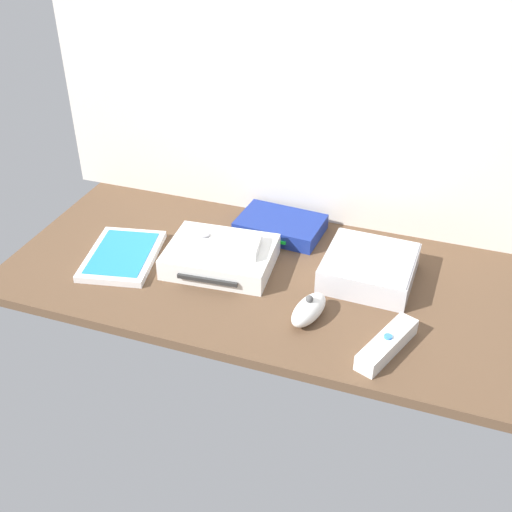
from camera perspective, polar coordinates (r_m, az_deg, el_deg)
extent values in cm
cube|color=brown|center=(125.22, 0.00, -1.90)|extent=(100.00, 48.00, 2.00)
cube|color=silver|center=(131.34, 3.69, 16.00)|extent=(110.00, 1.20, 64.00)
cube|color=white|center=(125.47, -3.29, -0.10)|extent=(22.16, 17.55, 4.40)
cube|color=#2D2D2D|center=(119.15, -4.49, -2.23)|extent=(12.01, 1.51, 0.80)
cube|color=silver|center=(123.55, 10.30, -1.09)|extent=(17.53, 17.53, 5.00)
cube|color=silver|center=(122.07, 10.42, -0.08)|extent=(16.83, 16.83, 0.30)
cube|color=white|center=(131.28, -12.09, 0.03)|extent=(17.10, 21.32, 1.40)
cube|color=#2384CC|center=(130.85, -12.13, 0.31)|extent=(14.17, 18.23, 0.16)
cube|color=navy|center=(136.68, 2.09, 2.81)|extent=(18.85, 13.31, 3.40)
cube|color=#19D833|center=(131.78, 1.09, 1.53)|extent=(8.01, 1.00, 0.60)
cube|color=white|center=(108.08, 11.87, -7.90)|extent=(8.70, 15.10, 3.00)
cylinder|color=#387FDB|center=(106.97, 11.97, -7.22)|extent=(1.40, 1.40, 0.40)
ellipsoid|color=white|center=(112.46, 4.84, -4.90)|extent=(6.61, 10.75, 4.00)
sphere|color=#4C4C4C|center=(110.98, 4.90, -3.94)|extent=(1.40, 1.40, 1.40)
cube|color=white|center=(124.00, -2.93, 1.23)|extent=(15.48, 10.17, 2.00)
cylinder|color=#99999E|center=(124.22, -4.74, 1.87)|extent=(2.29, 2.29, 0.40)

